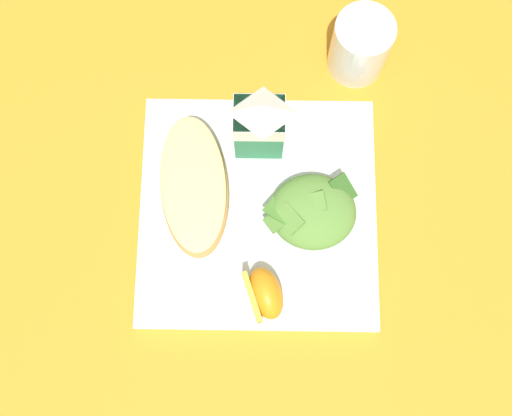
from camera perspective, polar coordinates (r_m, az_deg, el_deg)
name	(u,v)px	position (r m, az deg, el deg)	size (l,w,h in m)	color
ground	(256,213)	(0.75, 0.00, -0.47)	(3.00, 3.00, 0.00)	orange
white_plate	(256,212)	(0.74, 0.00, -0.33)	(0.28, 0.28, 0.02)	silver
cheesy_pizza_bread	(192,186)	(0.73, -5.87, 2.03)	(0.10, 0.18, 0.04)	tan
green_salad_pile	(311,212)	(0.72, 5.02, -0.33)	(0.11, 0.09, 0.04)	#5B8E3D
milk_carton	(261,123)	(0.71, 0.42, 7.75)	(0.06, 0.05, 0.11)	#2D8451
orange_wedge_front	(262,294)	(0.70, 0.57, -7.84)	(0.05, 0.07, 0.04)	orange
drinking_clear_cup	(358,46)	(0.79, 9.33, 14.40)	(0.07, 0.07, 0.09)	silver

